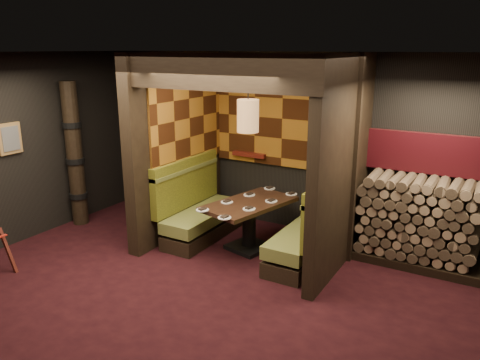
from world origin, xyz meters
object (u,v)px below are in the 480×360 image
(totem_column, at_px, (75,156))
(pendant_lamp, at_px, (248,116))
(dining_table, at_px, (249,217))
(booth_bench_left, at_px, (199,212))
(firewood_stack, at_px, (424,223))
(booth_bench_right, at_px, (311,235))

(totem_column, bearing_deg, pendant_lamp, 8.65)
(dining_table, xyz_separation_m, pendant_lamp, (0.00, -0.05, 1.50))
(booth_bench_left, relative_size, firewood_stack, 0.92)
(booth_bench_right, bearing_deg, dining_table, -177.61)
(dining_table, xyz_separation_m, totem_column, (-3.03, -0.51, 0.68))
(booth_bench_right, xyz_separation_m, pendant_lamp, (-0.96, -0.09, 1.60))
(booth_bench_right, bearing_deg, pendant_lamp, -174.62)
(booth_bench_right, xyz_separation_m, totem_column, (-3.98, -0.55, 0.79))
(dining_table, bearing_deg, firewood_stack, 17.77)
(totem_column, bearing_deg, firewood_stack, 13.19)
(booth_bench_left, height_order, pendant_lamp, pendant_lamp)
(pendant_lamp, xyz_separation_m, totem_column, (-3.03, -0.46, -0.82))
(pendant_lamp, bearing_deg, firewood_stack, 18.89)
(totem_column, bearing_deg, booth_bench_left, 14.75)
(pendant_lamp, bearing_deg, totem_column, -171.35)
(booth_bench_left, height_order, firewood_stack, firewood_stack)
(booth_bench_right, bearing_deg, firewood_stack, 27.35)
(dining_table, xyz_separation_m, firewood_stack, (2.31, 0.74, 0.11))
(booth_bench_left, height_order, totem_column, totem_column)
(booth_bench_left, xyz_separation_m, pendant_lamp, (0.94, -0.09, 1.60))
(booth_bench_left, bearing_deg, booth_bench_right, 0.00)
(firewood_stack, bearing_deg, dining_table, -162.23)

